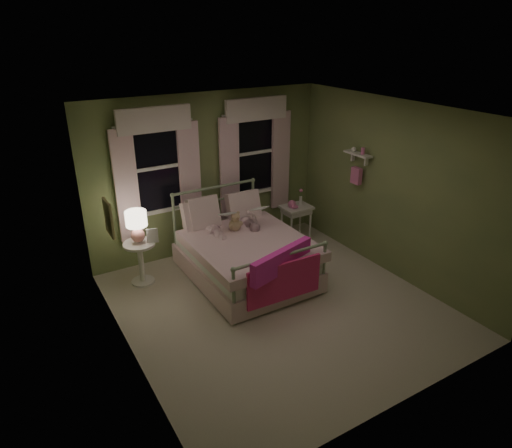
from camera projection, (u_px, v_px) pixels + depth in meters
room_shell at (280, 218)px, 5.72m from camera, size 4.20×4.20×4.20m
bed at (244, 254)px, 6.80m from camera, size 1.58×2.04×1.18m
pink_throw at (283, 270)px, 5.91m from camera, size 1.10×0.40×0.71m
child_left at (213, 212)px, 6.78m from camera, size 0.30×0.21×0.78m
child_right at (246, 205)px, 7.04m from camera, size 0.42×0.35×0.78m
book_left at (221, 218)px, 6.58m from camera, size 0.21×0.14×0.26m
book_right at (254, 213)px, 6.86m from camera, size 0.21×0.15×0.26m
teddy_bear at (235, 223)px, 6.85m from camera, size 0.23×0.19×0.32m
nightstand_left at (140, 257)px, 6.63m from camera, size 0.46×0.46×0.65m
table_lamp at (137, 223)px, 6.41m from camera, size 0.30×0.30×0.47m
book_nightstand at (147, 243)px, 6.52m from camera, size 0.23×0.27×0.02m
nightstand_right at (296, 212)px, 7.89m from camera, size 0.50×0.40×0.64m
pink_toy at (292, 204)px, 7.77m from camera, size 0.14×0.19×0.14m
bud_vase at (301, 197)px, 7.89m from camera, size 0.06×0.06×0.28m
window_left at (157, 164)px, 6.78m from camera, size 1.34×0.13×1.96m
window_right at (255, 149)px, 7.58m from camera, size 1.34×0.13×1.96m
wall_shelf at (357, 165)px, 7.07m from camera, size 0.15×0.50×0.60m
framed_picture at (109, 218)px, 5.19m from camera, size 0.03×0.32×0.42m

